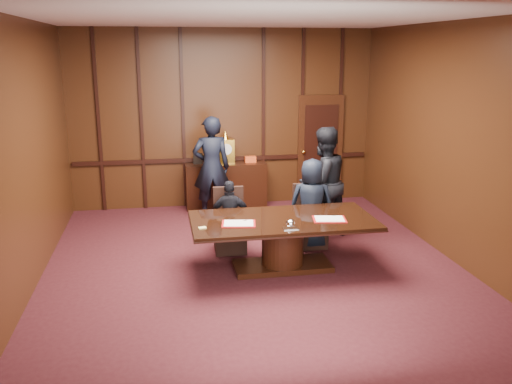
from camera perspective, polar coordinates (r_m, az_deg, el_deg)
room at (r=7.59m, az=0.15°, el=4.42°), size 7.00×7.04×3.50m
sideboard at (r=10.86m, az=-3.17°, el=0.89°), size 1.60×0.45×1.54m
conference_table at (r=7.79m, az=2.83°, el=-4.57°), size 2.62×1.32×0.76m
folder_left at (r=7.46m, az=-1.84°, el=-3.34°), size 0.51×0.40×0.02m
folder_right at (r=7.72m, az=7.74°, el=-2.85°), size 0.51×0.40×0.02m
inkstand at (r=7.28m, az=3.65°, el=-3.46°), size 0.20×0.14×0.12m
notepad at (r=7.32m, az=-5.67°, el=-3.77°), size 0.11×0.09×0.01m
chair_left at (r=8.57m, az=-2.77°, el=-4.28°), size 0.49×0.49×0.99m
chair_right at (r=8.82m, az=5.65°, el=-3.78°), size 0.48×0.48×0.99m
signatory_left at (r=8.40m, az=-2.73°, el=-2.63°), size 0.70×0.36×1.15m
signatory_right at (r=8.62m, az=5.86°, el=-1.23°), size 0.80×0.63×1.44m
witness_left at (r=10.13m, az=-4.70°, el=2.60°), size 0.70×0.47×1.92m
witness_right at (r=9.11m, az=7.06°, el=0.99°), size 1.11×1.00×1.87m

